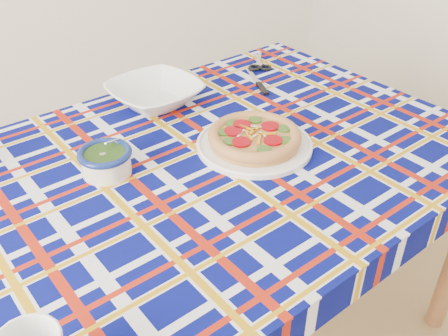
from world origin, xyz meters
name	(u,v)px	position (x,y,z in m)	size (l,w,h in m)	color
dining_table	(189,191)	(0.26, 0.09, 0.70)	(1.83, 1.36, 0.77)	brown
tablecloth	(188,183)	(0.26, 0.09, 0.72)	(1.68, 1.06, 0.11)	#050958
main_focaccia_plate	(255,137)	(0.47, 0.10, 0.81)	(0.33, 0.33, 0.06)	#B47C3F
pesto_bowl	(106,159)	(0.06, 0.16, 0.82)	(0.14, 0.14, 0.08)	black
serving_bowl	(155,94)	(0.31, 0.48, 0.81)	(0.28, 0.28, 0.07)	white
table_knife	(254,77)	(0.69, 0.51, 0.78)	(0.23, 0.02, 0.01)	silver
kitchen_scissors	(259,60)	(0.78, 0.64, 0.78)	(0.19, 0.09, 0.02)	silver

